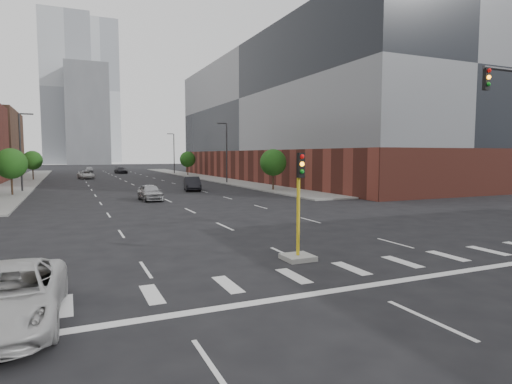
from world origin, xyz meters
TOP-DOWN VIEW (x-y plane):
  - ground at (0.00, 0.00)m, footprint 400.00×400.00m
  - sidewalk_left_far at (-15.00, 74.00)m, footprint 5.00×92.00m
  - sidewalk_right_far at (15.00, 74.00)m, footprint 5.00×92.00m
  - building_right_main at (29.50, 60.00)m, footprint 24.00×70.00m
  - tower_left at (-8.00, 220.00)m, footprint 22.00×22.00m
  - tower_right at (10.00, 260.00)m, footprint 20.00×20.00m
  - tower_mid at (0.00, 200.00)m, footprint 18.00×18.00m
  - median_traffic_signal at (0.00, 8.97)m, footprint 1.20×1.20m
  - streetlight_right_a at (13.41, 55.00)m, footprint 1.60×0.22m
  - streetlight_right_b at (13.41, 90.00)m, footprint 1.60×0.22m
  - streetlight_left at (-13.41, 50.00)m, footprint 1.60×0.22m
  - tree_left_near at (-14.00, 45.00)m, footprint 3.20×3.20m
  - tree_left_far at (-14.00, 75.00)m, footprint 3.20×3.20m
  - tree_right_near at (14.00, 40.00)m, footprint 3.20×3.20m
  - tree_right_far at (14.00, 80.00)m, footprint 3.20×3.20m
  - car_near_left at (-1.50, 34.81)m, footprint 2.02×4.63m
  - car_mid_right at (5.12, 44.14)m, footprint 2.62×5.30m
  - car_far_left at (-5.66, 76.48)m, footprint 2.92×5.40m
  - car_deep_right at (2.58, 96.64)m, footprint 2.80×5.42m
  - car_distant at (-3.77, 107.53)m, footprint 1.73×4.27m
  - parked_minivan at (-10.05, 6.00)m, footprint 2.79×5.57m

SIDE VIEW (x-z plane):
  - ground at x=0.00m, z-range 0.00..0.00m
  - sidewalk_left_far at x=-15.00m, z-range 0.00..0.15m
  - sidewalk_right_far at x=15.00m, z-range 0.00..0.15m
  - car_far_left at x=-5.66m, z-range 0.00..1.44m
  - car_distant at x=-3.77m, z-range 0.00..1.45m
  - car_deep_right at x=2.58m, z-range 0.00..1.50m
  - parked_minivan at x=-10.05m, z-range 0.00..1.51m
  - car_near_left at x=-1.50m, z-range 0.00..1.55m
  - car_mid_right at x=5.12m, z-range 0.00..1.67m
  - median_traffic_signal at x=0.00m, z-range -1.23..3.17m
  - tree_left_near at x=-14.00m, z-range 0.97..5.82m
  - tree_left_far at x=-14.00m, z-range 0.97..5.82m
  - tree_right_near at x=14.00m, z-range 0.97..5.82m
  - tree_right_far at x=14.00m, z-range 0.97..5.82m
  - streetlight_right_a at x=13.41m, z-range 0.47..9.55m
  - streetlight_right_b at x=13.41m, z-range 0.47..9.55m
  - streetlight_left at x=-13.41m, z-range 0.47..9.55m
  - building_right_main at x=29.50m, z-range 0.00..22.00m
  - tower_mid at x=0.00m, z-range 0.00..44.00m
  - tower_left at x=-8.00m, z-range 0.00..70.00m
  - tower_right at x=10.00m, z-range 0.00..80.00m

